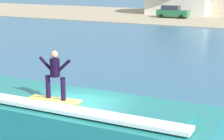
{
  "coord_description": "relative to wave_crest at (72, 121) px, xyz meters",
  "views": [
    {
      "loc": [
        6.32,
        -10.56,
        5.7
      ],
      "look_at": [
        -0.38,
        3.2,
        1.97
      ],
      "focal_mm": 60.83,
      "sensor_mm": 36.0,
      "label": 1
    }
  ],
  "objects": [
    {
      "name": "surfer",
      "position": [
        -0.22,
        -0.62,
        1.88
      ],
      "size": [
        1.21,
        0.32,
        1.63
      ],
      "color": "black",
      "rests_on": "surfboard"
    },
    {
      "name": "surfboard",
      "position": [
        -0.26,
        -0.61,
        0.94
      ],
      "size": [
        1.84,
        0.57,
        0.06
      ],
      "color": "#EAD159",
      "rests_on": "wave_crest"
    },
    {
      "name": "car_near_shore",
      "position": [
        -9.44,
        42.34,
        0.13
      ],
      "size": [
        4.49,
        2.06,
        1.86
      ],
      "color": "#23663D",
      "rests_on": "ground_plane"
    },
    {
      "name": "wave_crest",
      "position": [
        0.0,
        0.0,
        0.0
      ],
      "size": [
        9.95,
        3.36,
        1.73
      ],
      "color": "#227D79",
      "rests_on": "ground_plane"
    }
  ]
}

